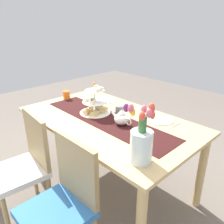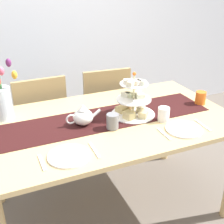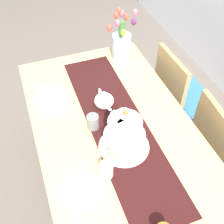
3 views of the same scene
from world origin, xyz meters
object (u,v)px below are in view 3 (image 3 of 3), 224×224
object	(u,v)px
teapot	(104,100)
tulip_vase	(122,43)
tiered_cake_stand	(124,137)
knife_right	(89,217)
dinner_plate_right	(81,192)
knife_left	(56,114)
dining_table	(113,135)
chair_right	(221,148)
mug_white_text	(106,170)
mug_grey	(93,122)
chair_left	(179,95)
fork_right	(74,169)
dinner_plate_left	(52,99)
fork_left	(48,86)

from	to	relation	value
teapot	tulip_vase	distance (m)	0.56
tiered_cake_stand	knife_right	xyz separation A→B (m)	(0.34, -0.32, -0.09)
tulip_vase	dinner_plate_right	xyz separation A→B (m)	(1.02, -0.62, -0.14)
knife_left	tulip_vase	bearing A→B (deg)	124.13
dining_table	chair_right	xyz separation A→B (m)	(0.25, 0.71, -0.16)
tulip_vase	knife_left	world-z (taller)	tulip_vase
knife_left	mug_white_text	bearing A→B (deg)	16.35
mug_grey	knife_right	bearing A→B (deg)	-19.63
chair_left	teapot	xyz separation A→B (m)	(0.16, -0.71, 0.32)
mug_grey	chair_left	bearing A→B (deg)	110.45
teapot	knife_right	xyz separation A→B (m)	(0.70, -0.32, -0.06)
tiered_cake_stand	dinner_plate_right	xyz separation A→B (m)	(0.20, -0.32, -0.09)
teapot	dinner_plate_right	bearing A→B (deg)	-29.99
chair_right	mug_white_text	xyz separation A→B (m)	(0.08, -0.87, 0.31)
teapot	fork_right	xyz separation A→B (m)	(0.41, -0.32, -0.06)
knife_right	teapot	bearing A→B (deg)	155.42
mug_white_text	dinner_plate_right	bearing A→B (deg)	-72.45
dinner_plate_left	knife_right	distance (m)	0.89
teapot	tulip_vase	bearing A→B (deg)	146.78
knife_right	mug_grey	size ratio (longest dim) A/B	1.79
tiered_cake_stand	mug_white_text	size ratio (longest dim) A/B	3.20
chair_right	fork_right	distance (m)	1.07
teapot	knife_left	distance (m)	0.33
dinner_plate_right	knife_right	xyz separation A→B (m)	(0.15, 0.00, -0.00)
tulip_vase	knife_left	distance (m)	0.77
tiered_cake_stand	dinner_plate_left	world-z (taller)	tiered_cake_stand
chair_left	fork_left	distance (m)	1.08
chair_left	knife_left	world-z (taller)	chair_left
dinner_plate_left	fork_left	world-z (taller)	dinner_plate_left
fork_left	knife_right	size ratio (longest dim) A/B	0.88
tiered_cake_stand	dining_table	bearing A→B (deg)	-179.64
chair_right	dinner_plate_left	xyz separation A→B (m)	(-0.62, -1.03, 0.27)
tiered_cake_stand	knife_left	bearing A→B (deg)	-141.32
tulip_vase	teapot	bearing A→B (deg)	-33.22
knife_left	knife_right	bearing A→B (deg)	0.00
chair_left	dining_table	bearing A→B (deg)	-64.55
dinner_plate_left	mug_grey	world-z (taller)	mug_grey
chair_left	chair_right	size ratio (longest dim) A/B	1.00
dining_table	dinner_plate_right	xyz separation A→B (m)	(0.37, -0.32, 0.11)
dining_table	tiered_cake_stand	size ratio (longest dim) A/B	5.50
dining_table	mug_grey	distance (m)	0.20
tiered_cake_stand	fork_left	bearing A→B (deg)	-155.09
chair_right	mug_white_text	world-z (taller)	chair_right
fork_left	tulip_vase	bearing A→B (deg)	102.03
tulip_vase	mug_grey	world-z (taller)	tulip_vase
teapot	chair_right	bearing A→B (deg)	59.09
dinner_plate_left	fork_left	xyz separation A→B (m)	(-0.14, 0.00, -0.00)
dining_table	fork_right	size ratio (longest dim) A/B	11.15
dining_table	teapot	size ratio (longest dim) A/B	7.01
dinner_plate_left	dinner_plate_right	world-z (taller)	same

